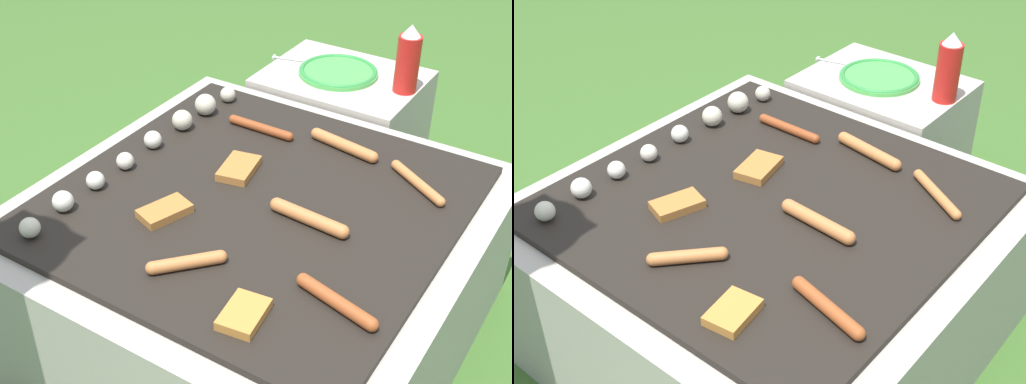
% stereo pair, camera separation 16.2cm
% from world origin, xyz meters
% --- Properties ---
extents(ground_plane, '(14.00, 14.00, 0.00)m').
position_xyz_m(ground_plane, '(0.00, 0.00, 0.00)').
color(ground_plane, '#3D6628').
extents(grill, '(1.00, 1.00, 0.41)m').
position_xyz_m(grill, '(0.00, 0.00, 0.20)').
color(grill, '#B2AA9E').
rests_on(grill, ground_plane).
extents(side_ledge, '(0.38, 0.47, 0.41)m').
position_xyz_m(side_ledge, '(0.70, 0.13, 0.21)').
color(side_ledge, '#B2AA9E').
rests_on(side_ledge, ground_plane).
extents(sausage_mid_left, '(0.13, 0.12, 0.03)m').
position_xyz_m(sausage_mid_left, '(-0.28, -0.01, 0.42)').
color(sausage_mid_left, '#C6753D').
rests_on(sausage_mid_left, grill).
extents(sausage_back_right, '(0.06, 0.20, 0.03)m').
position_xyz_m(sausage_back_right, '(0.30, -0.07, 0.43)').
color(sausage_back_right, '#C6753D').
rests_on(sausage_back_right, grill).
extents(sausage_front_center, '(0.04, 0.20, 0.03)m').
position_xyz_m(sausage_front_center, '(-0.02, -0.15, 0.43)').
color(sausage_front_center, '#C6753D').
rests_on(sausage_front_center, grill).
extents(sausage_back_center, '(0.07, 0.19, 0.03)m').
position_xyz_m(sausage_back_center, '(-0.22, -0.32, 0.42)').
color(sausage_back_center, '#A34C23').
rests_on(sausage_back_center, grill).
extents(sausage_front_right, '(0.02, 0.20, 0.02)m').
position_xyz_m(sausage_front_right, '(0.27, 0.16, 0.42)').
color(sausage_front_right, '#93421E').
rests_on(sausage_front_right, grill).
extents(sausage_back_left, '(0.12, 0.17, 0.02)m').
position_xyz_m(sausage_back_left, '(0.25, -0.29, 0.42)').
color(sausage_back_left, '#C6753D').
rests_on(sausage_back_left, grill).
extents(bread_slice_right, '(0.11, 0.09, 0.02)m').
position_xyz_m(bread_slice_right, '(-0.34, -0.19, 0.42)').
color(bread_slice_right, '#D18438').
rests_on(bread_slice_right, grill).
extents(bread_slice_left, '(0.13, 0.10, 0.02)m').
position_xyz_m(bread_slice_left, '(0.08, 0.10, 0.42)').
color(bread_slice_left, '#B27033').
rests_on(bread_slice_left, grill).
extents(bread_slice_center, '(0.13, 0.10, 0.02)m').
position_xyz_m(bread_slice_center, '(-0.16, 0.14, 0.42)').
color(bread_slice_center, '#B27033').
rests_on(bread_slice_center, grill).
extents(mushroom_row, '(0.78, 0.06, 0.06)m').
position_xyz_m(mushroom_row, '(0.04, 0.34, 0.44)').
color(mushroom_row, beige).
rests_on(mushroom_row, grill).
extents(plate_colorful, '(0.24, 0.24, 0.02)m').
position_xyz_m(plate_colorful, '(0.70, 0.15, 0.42)').
color(plate_colorful, '#4CB24C').
rests_on(plate_colorful, side_ledge).
extents(condiment_bottle, '(0.07, 0.07, 0.20)m').
position_xyz_m(condiment_bottle, '(0.70, -0.07, 0.51)').
color(condiment_bottle, red).
rests_on(condiment_bottle, side_ledge).
extents(fork_utensil, '(0.06, 0.17, 0.01)m').
position_xyz_m(fork_utensil, '(0.71, 0.31, 0.41)').
color(fork_utensil, silver).
rests_on(fork_utensil, side_ledge).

